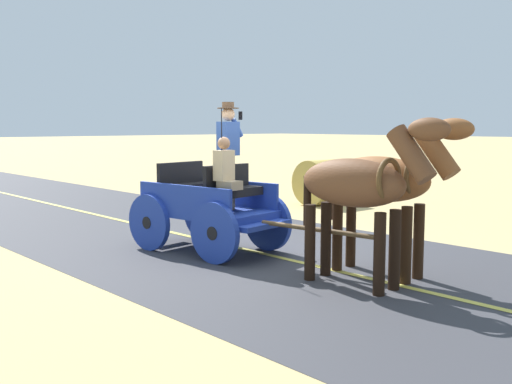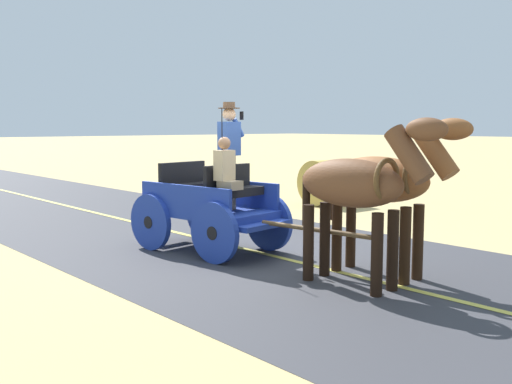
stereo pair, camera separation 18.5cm
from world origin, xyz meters
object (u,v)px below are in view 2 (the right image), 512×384
at_px(horse_near_side, 385,183).
at_px(horse_off_side, 357,187).
at_px(horse_drawn_carriage, 213,203).
at_px(hay_bale, 327,182).

distance_m(horse_near_side, horse_off_side, 0.71).
distance_m(horse_drawn_carriage, horse_near_side, 3.09).
relative_size(horse_drawn_carriage, horse_off_side, 2.04).
distance_m(horse_off_side, hay_bale, 8.19).
bearing_deg(horse_off_side, horse_near_side, -172.43).
distance_m(horse_drawn_carriage, horse_off_side, 3.09).
bearing_deg(horse_drawn_carriage, hay_bale, -155.43).
distance_m(horse_near_side, hay_bale, 7.64).
height_order(horse_near_side, hay_bale, horse_near_side).
xyz_separation_m(horse_drawn_carriage, hay_bale, (-5.86, -2.68, -0.22)).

